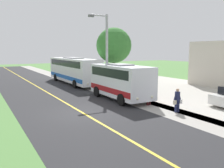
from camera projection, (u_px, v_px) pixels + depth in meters
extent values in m
plane|color=#548442|center=(82.00, 113.00, 15.72)|extent=(120.00, 120.00, 0.00)
cube|color=#28282B|center=(82.00, 113.00, 15.72)|extent=(8.00, 100.00, 0.01)
cube|color=#9E9991|center=(145.00, 104.00, 18.28)|extent=(2.40, 100.00, 0.01)
cube|color=gold|center=(82.00, 113.00, 15.72)|extent=(0.16, 100.00, 0.00)
cube|color=white|center=(121.00, 80.00, 19.80)|extent=(2.38, 6.59, 2.50)
cube|color=maroon|center=(121.00, 89.00, 19.90)|extent=(2.42, 6.46, 0.44)
cube|color=black|center=(121.00, 72.00, 19.70)|extent=(2.42, 5.93, 0.70)
cube|color=gray|center=(121.00, 65.00, 19.62)|extent=(1.43, 1.98, 0.12)
cylinder|color=black|center=(147.00, 97.00, 18.80)|extent=(0.25, 0.90, 0.90)
cylinder|color=black|center=(121.00, 100.00, 17.63)|extent=(0.25, 0.90, 0.90)
cylinder|color=black|center=(120.00, 89.00, 22.31)|extent=(0.25, 0.90, 0.90)
cylinder|color=black|center=(97.00, 92.00, 21.13)|extent=(0.25, 0.90, 0.90)
sphere|color=#F2EACC|center=(152.00, 97.00, 17.41)|extent=(0.20, 0.20, 0.20)
sphere|color=#F2EACC|center=(137.00, 99.00, 16.76)|extent=(0.20, 0.20, 0.20)
cube|color=white|center=(73.00, 70.00, 29.22)|extent=(2.40, 11.51, 2.74)
cube|color=blue|center=(73.00, 76.00, 29.34)|extent=(2.44, 11.28, 0.44)
cube|color=black|center=(73.00, 63.00, 29.10)|extent=(2.44, 10.36, 0.70)
cube|color=gray|center=(73.00, 58.00, 29.02)|extent=(1.44, 3.45, 0.12)
cylinder|color=black|center=(95.00, 83.00, 26.93)|extent=(0.25, 0.90, 0.90)
cylinder|color=black|center=(75.00, 84.00, 25.75)|extent=(0.25, 0.90, 0.90)
cylinder|color=black|center=(72.00, 77.00, 33.05)|extent=(0.25, 0.90, 0.90)
cylinder|color=black|center=(56.00, 78.00, 31.87)|extent=(0.25, 0.90, 0.90)
sphere|color=#F2EACC|center=(99.00, 83.00, 24.73)|extent=(0.20, 0.20, 0.20)
sphere|color=#F2EACC|center=(88.00, 84.00, 24.08)|extent=(0.20, 0.20, 0.20)
cylinder|color=#1E2347|center=(178.00, 106.00, 15.86)|extent=(0.18, 0.18, 0.77)
cylinder|color=#1E2347|center=(176.00, 107.00, 15.76)|extent=(0.18, 0.18, 0.77)
cylinder|color=#1E2347|center=(177.00, 96.00, 15.71)|extent=(0.34, 0.34, 0.61)
sphere|color=tan|center=(178.00, 90.00, 15.65)|extent=(0.21, 0.21, 0.21)
cylinder|color=#1E2347|center=(179.00, 96.00, 15.80)|extent=(0.27, 0.10, 0.55)
cube|color=white|center=(181.00, 101.00, 15.85)|extent=(0.20, 0.12, 0.28)
cylinder|color=#1E2347|center=(175.00, 96.00, 15.62)|extent=(0.27, 0.10, 0.55)
cube|color=beige|center=(175.00, 102.00, 15.59)|extent=(0.20, 0.12, 0.28)
cylinder|color=#4C1919|center=(150.00, 99.00, 17.94)|extent=(0.18, 0.18, 0.83)
cylinder|color=#4C1919|center=(148.00, 100.00, 17.84)|extent=(0.18, 0.18, 0.83)
cylinder|color=#335972|center=(149.00, 90.00, 17.78)|extent=(0.34, 0.34, 0.66)
sphere|color=tan|center=(149.00, 84.00, 17.72)|extent=(0.23, 0.23, 0.23)
cylinder|color=#335972|center=(151.00, 89.00, 17.87)|extent=(0.28, 0.10, 0.59)
cube|color=white|center=(152.00, 95.00, 17.92)|extent=(0.20, 0.12, 0.28)
cylinder|color=#335972|center=(147.00, 89.00, 17.69)|extent=(0.28, 0.10, 0.59)
cube|color=beige|center=(146.00, 95.00, 17.67)|extent=(0.20, 0.12, 0.28)
cylinder|color=#9E9EA3|center=(107.00, 54.00, 22.58)|extent=(0.24, 0.24, 7.38)
cylinder|color=#9E9EA3|center=(99.00, 15.00, 21.68)|extent=(1.60, 0.14, 0.14)
cube|color=#59595B|center=(91.00, 16.00, 21.30)|extent=(0.50, 0.24, 0.20)
cylinder|color=black|center=(216.00, 101.00, 17.91)|extent=(0.66, 0.27, 0.64)
cylinder|color=#4C3826|center=(114.00, 73.00, 26.47)|extent=(0.36, 0.36, 3.15)
sphere|color=#387A33|center=(114.00, 45.00, 26.04)|extent=(3.85, 3.85, 3.85)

